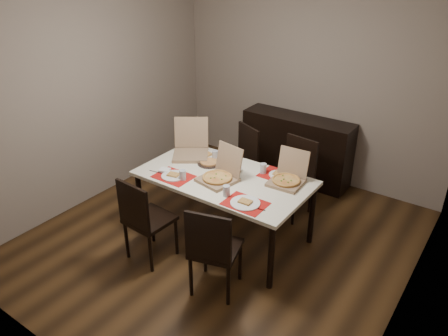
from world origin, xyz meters
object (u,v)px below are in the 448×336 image
at_px(dining_table, 224,182).
at_px(chair_far_left, 240,159).
at_px(sideboard, 296,148).
at_px(soda_bottle, 184,136).
at_px(dip_bowl, 236,170).
at_px(pizza_box_center, 220,176).
at_px(chair_near_right, 213,248).
at_px(chair_far_right, 295,173).
at_px(chair_near_left, 144,217).

distance_m(dining_table, chair_far_left, 0.96).
distance_m(sideboard, dining_table, 1.72).
relative_size(sideboard, soda_bottle, 4.53).
distance_m(dip_bowl, soda_bottle, 0.90).
bearing_deg(dining_table, pizza_box_center, -82.92).
bearing_deg(soda_bottle, chair_near_right, -41.97).
xyz_separation_m(chair_far_left, pizza_box_center, (0.37, -0.97, 0.29)).
bearing_deg(chair_far_right, sideboard, 115.15).
height_order(dining_table, chair_near_left, chair_near_left).
xyz_separation_m(chair_near_right, soda_bottle, (-1.28, 1.15, 0.38)).
bearing_deg(dip_bowl, chair_far_right, 64.81).
xyz_separation_m(dining_table, chair_far_right, (0.38, 0.91, -0.17)).
bearing_deg(pizza_box_center, sideboard, 89.99).
xyz_separation_m(sideboard, chair_near_left, (-0.42, -2.50, 0.06)).
xyz_separation_m(sideboard, dip_bowl, (0.02, -1.53, 0.32)).
distance_m(dining_table, soda_bottle, 0.94).
bearing_deg(sideboard, chair_far_left, -114.02).
xyz_separation_m(pizza_box_center, dip_bowl, (0.02, 0.27, -0.04)).
xyz_separation_m(dining_table, soda_bottle, (-0.84, 0.36, 0.21)).
height_order(sideboard, soda_bottle, soda_bottle).
bearing_deg(dip_bowl, chair_far_left, 119.21).
height_order(dining_table, chair_near_right, chair_near_right).
bearing_deg(chair_near_left, pizza_box_center, 58.88).
distance_m(chair_near_left, chair_far_right, 1.89).
height_order(sideboard, chair_near_left, chair_near_left).
bearing_deg(chair_near_right, soda_bottle, 138.03).
bearing_deg(pizza_box_center, chair_near_left, -121.12).
relative_size(sideboard, pizza_box_center, 3.41).
relative_size(dining_table, chair_near_left, 1.94).
bearing_deg(chair_near_left, sideboard, 80.37).
bearing_deg(chair_far_right, chair_near_left, -114.88).
distance_m(chair_near_left, soda_bottle, 1.29).
height_order(sideboard, dip_bowl, sideboard).
height_order(sideboard, pizza_box_center, pizza_box_center).
height_order(dining_table, dip_bowl, dip_bowl).
bearing_deg(chair_near_left, soda_bottle, 110.45).
bearing_deg(chair_near_right, dining_table, 118.91).
bearing_deg(pizza_box_center, soda_bottle, 152.09).
xyz_separation_m(sideboard, soda_bottle, (-0.85, -1.35, 0.44)).
distance_m(chair_near_left, pizza_box_center, 0.87).
xyz_separation_m(chair_near_right, pizza_box_center, (-0.43, 0.70, 0.29)).
height_order(chair_near_left, chair_near_right, same).
relative_size(chair_near_right, dip_bowl, 6.82).
distance_m(sideboard, soda_bottle, 1.65).
distance_m(sideboard, chair_far_left, 0.91).
distance_m(chair_near_right, soda_bottle, 1.77).
xyz_separation_m(sideboard, chair_far_left, (-0.37, -0.83, 0.06)).
relative_size(sideboard, chair_near_left, 1.61).
distance_m(chair_far_right, soda_bottle, 1.40).
height_order(pizza_box_center, soda_bottle, pizza_box_center).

